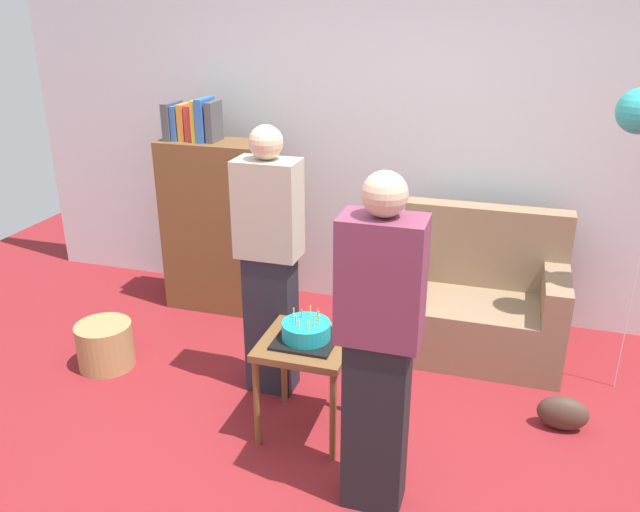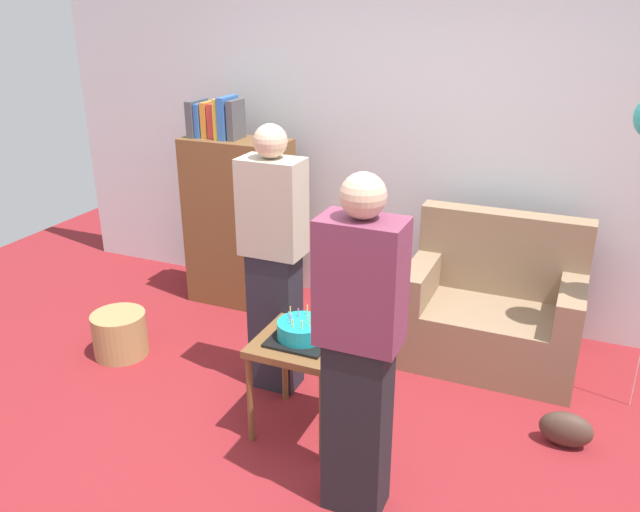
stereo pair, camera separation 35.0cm
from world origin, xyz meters
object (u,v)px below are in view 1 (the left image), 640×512
person_holding_cake (379,349)px  wicker_basket (105,345)px  birthday_cake (306,332)px  couch (478,303)px  person_blowing_candles (270,263)px  side_table (306,354)px  bookshelf (218,222)px  handbag (563,413)px

person_holding_cake → wicker_basket: person_holding_cake is taller
birthday_cake → wicker_basket: bearing=170.4°
couch → birthday_cake: size_ratio=3.44×
person_blowing_candles → person_holding_cake: size_ratio=1.00×
couch → person_holding_cake: person_holding_cake is taller
person_holding_cake → wicker_basket: bearing=-13.7°
side_table → birthday_cake: 0.13m
person_blowing_candles → wicker_basket: (-1.13, -0.09, -0.68)m
side_table → person_blowing_candles: (-0.33, 0.34, 0.35)m
birthday_cake → person_holding_cake: person_holding_cake is taller
person_holding_cake → bookshelf: bearing=-41.6°
bookshelf → person_blowing_candles: 1.26m
side_table → person_holding_cake: person_holding_cake is taller
birthday_cake → handbag: size_ratio=1.14×
person_blowing_candles → person_holding_cake: same height
couch → bookshelf: bearing=176.6°
handbag → person_holding_cake: bearing=-136.5°
person_blowing_candles → handbag: bearing=25.1°
birthday_cake → person_blowing_candles: person_blowing_candles is taller
birthday_cake → couch: bearing=55.0°
person_holding_cake → handbag: (0.89, 0.85, -0.73)m
birthday_cake → handbag: birthday_cake is taller
bookshelf → person_blowing_candles: person_blowing_candles is taller
birthday_cake → side_table: bearing=-101.8°
handbag → person_blowing_candles: bearing=-177.6°
handbag → couch: bearing=124.8°
couch → bookshelf: (-1.96, 0.11, 0.35)m
person_blowing_candles → person_holding_cake: (0.81, -0.78, 0.00)m
bookshelf → birthday_cake: bearing=-49.1°
couch → bookshelf: 1.99m
person_holding_cake → handbag: size_ratio=5.82×
couch → side_table: bearing=-125.0°
bookshelf → person_holding_cake: person_holding_cake is taller
couch → person_blowing_candles: person_blowing_candles is taller
bookshelf → side_table: 1.74m
bookshelf → person_holding_cake: bearing=-47.3°
couch → side_table: couch is taller
bookshelf → side_table: bookshelf is taller
birthday_cake → wicker_basket: size_ratio=0.89×
couch → person_blowing_candles: bearing=-143.9°
person_holding_cake → handbag: person_holding_cake is taller
person_blowing_candles → handbag: 1.86m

